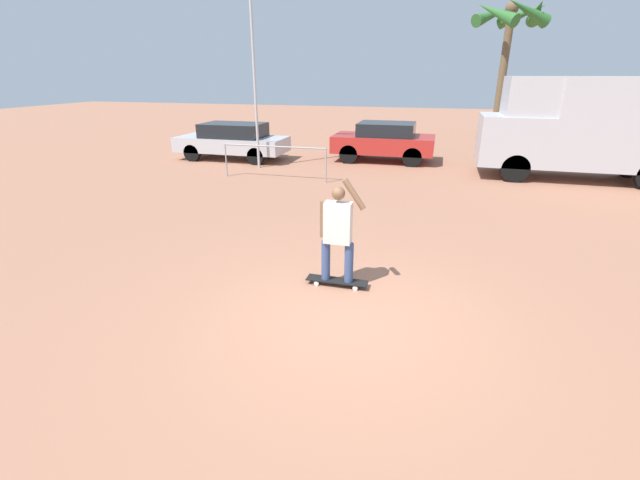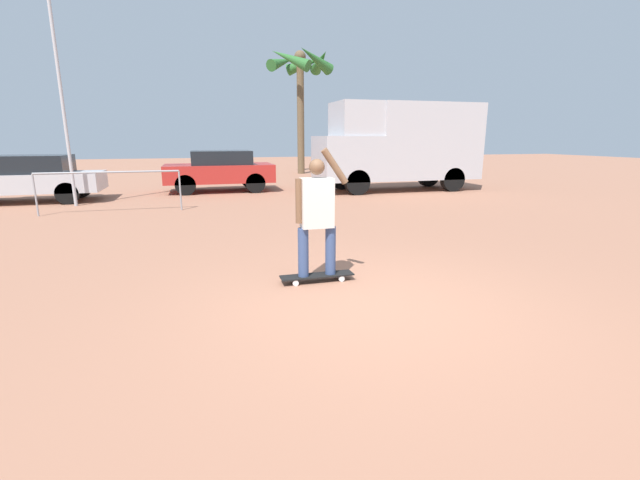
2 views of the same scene
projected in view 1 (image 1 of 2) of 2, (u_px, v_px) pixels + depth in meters
name	position (u px, v px, depth m)	size (l,w,h in m)	color
ground_plane	(350.00, 322.00, 5.92)	(80.00, 80.00, 0.00)	#A36B51
skateboard	(337.00, 281.00, 6.90)	(1.00, 0.23, 0.10)	black
person_skateboarder	(338.00, 229.00, 6.58)	(0.71, 0.22, 1.68)	#384C7A
camper_van	(587.00, 126.00, 13.21)	(5.96, 2.00, 3.12)	black
parked_car_red	(384.00, 141.00, 16.46)	(3.82, 1.90, 1.46)	black
parked_car_silver	(233.00, 140.00, 16.79)	(4.30, 1.77, 1.40)	black
palm_tree_near_van	(513.00, 24.00, 19.89)	(3.51, 3.60, 6.45)	brown
flagpole	(256.00, 59.00, 14.24)	(1.06, 0.12, 6.41)	#B7B7BC
plaza_railing_segment	(274.00, 152.00, 13.53)	(3.45, 0.05, 1.08)	#99999E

